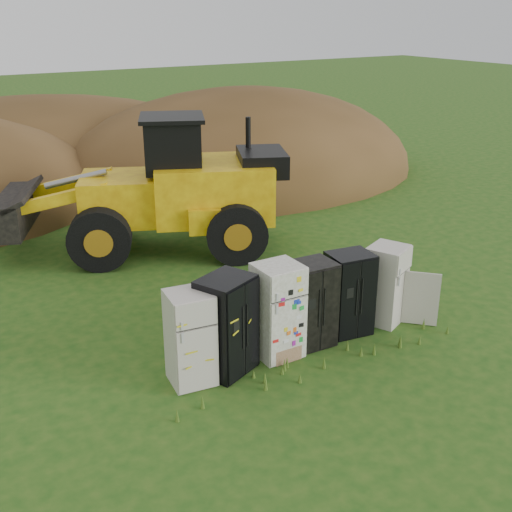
{
  "coord_description": "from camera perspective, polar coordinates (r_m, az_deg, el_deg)",
  "views": [
    {
      "loc": [
        -6.64,
        -9.23,
        6.4
      ],
      "look_at": [
        0.25,
        2.0,
        1.26
      ],
      "focal_mm": 45.0,
      "sensor_mm": 36.0,
      "label": 1
    }
  ],
  "objects": [
    {
      "name": "wheel_loader",
      "position": [
        17.71,
        -10.28,
        6.15
      ],
      "size": [
        8.3,
        6.0,
        3.73
      ],
      "primitive_type": null,
      "rotation": [
        0.0,
        0.0,
        -0.42
      ],
      "color": "yellow",
      "rests_on": "ground"
    },
    {
      "name": "fridge_sticker",
      "position": [
        12.35,
        1.93,
        -4.88
      ],
      "size": [
        0.85,
        0.78,
        1.89
      ],
      "primitive_type": null,
      "rotation": [
        0.0,
        0.0,
        -0.01
      ],
      "color": "white",
      "rests_on": "ground"
    },
    {
      "name": "dirt_mound_back",
      "position": [
        28.9,
        -19.53,
        7.32
      ],
      "size": [
        18.52,
        12.35,
        5.92
      ],
      "primitive_type": "ellipsoid",
      "color": "#422E15",
      "rests_on": "ground"
    },
    {
      "name": "fridge_black_side",
      "position": [
        11.83,
        -2.65,
        -6.16
      ],
      "size": [
        1.21,
        1.1,
        1.88
      ],
      "primitive_type": null,
      "rotation": [
        0.0,
        0.0,
        0.4
      ],
      "color": "black",
      "rests_on": "ground"
    },
    {
      "name": "fridge_leftmost",
      "position": [
        11.58,
        -5.85,
        -7.25
      ],
      "size": [
        0.86,
        0.84,
        1.76
      ],
      "primitive_type": null,
      "rotation": [
        0.0,
        0.0,
        -0.12
      ],
      "color": "beige",
      "rests_on": "ground"
    },
    {
      "name": "dirt_mound_right",
      "position": [
        26.25,
        -1.33,
        7.22
      ],
      "size": [
        15.17,
        11.13,
        6.94
      ],
      "primitive_type": "ellipsoid",
      "color": "#422E15",
      "rests_on": "ground"
    },
    {
      "name": "fridge_dark_mid",
      "position": [
        12.8,
        4.84,
        -4.28
      ],
      "size": [
        0.93,
        0.77,
        1.76
      ],
      "primitive_type": null,
      "rotation": [
        0.0,
        0.0,
        -0.04
      ],
      "color": "black",
      "rests_on": "ground"
    },
    {
      "name": "fridge_open_door",
      "position": [
        13.96,
        11.45,
        -2.49
      ],
      "size": [
        1.01,
        0.98,
        1.72
      ],
      "primitive_type": null,
      "rotation": [
        0.0,
        0.0,
        0.42
      ],
      "color": "beige",
      "rests_on": "ground"
    },
    {
      "name": "ground",
      "position": [
        13.04,
        3.71,
        -8.1
      ],
      "size": [
        120.0,
        120.0,
        0.0
      ],
      "primitive_type": "plane",
      "color": "#1D4D14",
      "rests_on": "ground"
    },
    {
      "name": "fridge_black_right",
      "position": [
        13.37,
        8.25,
        -3.3
      ],
      "size": [
        0.97,
        0.84,
        1.75
      ],
      "primitive_type": null,
      "rotation": [
        0.0,
        0.0,
        -0.14
      ],
      "color": "black",
      "rests_on": "ground"
    }
  ]
}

